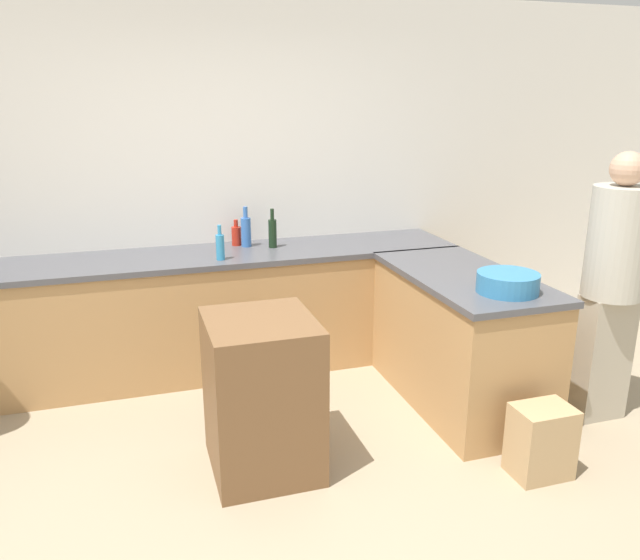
# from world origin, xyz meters

# --- Properties ---
(ground_plane) EXTENTS (14.00, 14.00, 0.00)m
(ground_plane) POSITION_xyz_m (0.00, 0.00, 0.00)
(ground_plane) COLOR tan
(wall_back) EXTENTS (8.00, 0.06, 2.70)m
(wall_back) POSITION_xyz_m (0.00, 2.22, 1.35)
(wall_back) COLOR white
(wall_back) RESTS_ON ground_plane
(counter_back) EXTENTS (3.39, 0.69, 0.89)m
(counter_back) POSITION_xyz_m (0.00, 1.86, 0.44)
(counter_back) COLOR tan
(counter_back) RESTS_ON ground_plane
(counter_peninsula) EXTENTS (0.69, 1.39, 0.89)m
(counter_peninsula) POSITION_xyz_m (1.35, 0.85, 0.44)
(counter_peninsula) COLOR tan
(counter_peninsula) RESTS_ON ground_plane
(island_table) EXTENTS (0.56, 0.61, 0.86)m
(island_table) POSITION_xyz_m (-0.05, 0.48, 0.43)
(island_table) COLOR brown
(island_table) RESTS_ON ground_plane
(mixing_bowl) EXTENTS (0.35, 0.35, 0.12)m
(mixing_bowl) POSITION_xyz_m (1.39, 0.43, 0.94)
(mixing_bowl) COLOR teal
(mixing_bowl) RESTS_ON counter_peninsula
(dish_soap_bottle) EXTENTS (0.06, 0.06, 0.24)m
(dish_soap_bottle) POSITION_xyz_m (-0.07, 1.66, 0.98)
(dish_soap_bottle) COLOR #338CBF
(dish_soap_bottle) RESTS_ON counter_back
(water_bottle_blue) EXTENTS (0.07, 0.07, 0.30)m
(water_bottle_blue) POSITION_xyz_m (0.17, 1.99, 1.00)
(water_bottle_blue) COLOR #386BB7
(water_bottle_blue) RESTS_ON counter_back
(hot_sauce_bottle) EXTENTS (0.07, 0.07, 0.20)m
(hot_sauce_bottle) POSITION_xyz_m (0.11, 2.06, 0.96)
(hot_sauce_bottle) COLOR red
(hot_sauce_bottle) RESTS_ON counter_back
(wine_bottle_dark) EXTENTS (0.06, 0.06, 0.29)m
(wine_bottle_dark) POSITION_xyz_m (0.35, 1.91, 1.00)
(wine_bottle_dark) COLOR black
(wine_bottle_dark) RESTS_ON counter_back
(person_at_peninsula) EXTENTS (0.35, 0.35, 1.67)m
(person_at_peninsula) POSITION_xyz_m (2.10, 0.40, 0.90)
(person_at_peninsula) COLOR #ADA38E
(person_at_peninsula) RESTS_ON ground_plane
(paper_bag) EXTENTS (0.31, 0.23, 0.40)m
(paper_bag) POSITION_xyz_m (1.35, -0.05, 0.20)
(paper_bag) COLOR tan
(paper_bag) RESTS_ON ground_plane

